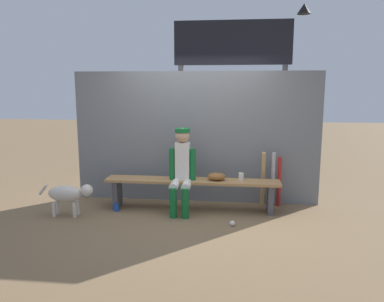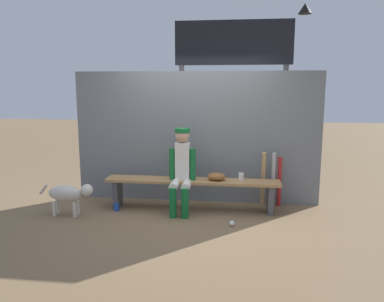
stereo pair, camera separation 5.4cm
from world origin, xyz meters
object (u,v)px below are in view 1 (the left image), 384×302
bat_wood_tan (263,179)px  bat_aluminum_red (279,182)px  player_seated (182,167)px  dog (69,194)px  bat_aluminum_silver (273,179)px  baseball (232,223)px  cup_on_bench (241,176)px  dugout_bench (192,186)px  cup_on_ground (116,208)px  scoreboard (236,61)px  baseball_glove (216,176)px

bat_wood_tan → bat_aluminum_red: bearing=3.6°
player_seated → dog: player_seated is taller
player_seated → bat_wood_tan: player_seated is taller
bat_wood_tan → dog: bearing=-164.8°
bat_aluminum_red → dog: bearing=-165.7°
bat_aluminum_silver → baseball: bearing=-123.7°
cup_on_bench → dugout_bench: bearing=-175.0°
dugout_bench → bat_aluminum_silver: (1.27, 0.33, 0.06)m
player_seated → cup_on_ground: 1.21m
player_seated → baseball: player_seated is taller
cup_on_ground → scoreboard: bearing=44.6°
cup_on_bench → scoreboard: scoreboard is taller
bat_wood_tan → cup_on_bench: size_ratio=8.29×
bat_wood_tan → cup_on_ground: size_ratio=8.29×
baseball_glove → bat_wood_tan: size_ratio=0.31×
bat_aluminum_silver → dugout_bench: bearing=-165.4°
baseball_glove → cup_on_ground: bearing=-172.9°
dugout_bench → cup_on_bench: (0.76, 0.07, 0.16)m
bat_aluminum_red → baseball: 1.25m
baseball_glove → bat_aluminum_red: bat_aluminum_red is taller
baseball_glove → cup_on_ground: baseball_glove is taller
player_seated → bat_aluminum_silver: (1.41, 0.44, -0.25)m
dugout_bench → bat_wood_tan: size_ratio=2.96×
dugout_bench → cup_on_bench: 0.78m
cup_on_ground → scoreboard: (1.80, 1.78, 2.32)m
baseball_glove → cup_on_ground: size_ratio=2.55×
bat_wood_tan → cup_on_bench: 0.44m
baseball_glove → bat_aluminum_silver: bat_aluminum_silver is taller
bat_aluminum_red → scoreboard: bearing=119.9°
dugout_bench → dog: (-1.79, -0.48, -0.05)m
baseball_glove → bat_wood_tan: (0.73, 0.31, -0.10)m
baseball_glove → bat_wood_tan: 0.80m
cup_on_bench → player_seated: bearing=-169.1°
bat_aluminum_silver → cup_on_ground: (-2.43, -0.52, -0.39)m
cup_on_bench → dog: 2.61m
cup_on_ground → bat_wood_tan: bearing=12.5°
cup_on_bench → scoreboard: (-0.12, 1.52, 1.83)m
player_seated → bat_aluminum_red: player_seated is taller
bat_wood_tan → bat_aluminum_silver: bat_wood_tan is taller
dugout_bench → dog: 1.85m
player_seated → cup_on_bench: player_seated is taller
cup_on_ground → baseball_glove: bearing=7.1°
bat_aluminum_red → player_seated: bearing=-164.0°
dugout_bench → baseball: 0.95m
player_seated → baseball: (0.78, -0.51, -0.66)m
baseball_glove → cup_on_bench: 0.38m
dugout_bench → dog: bearing=-165.1°
dugout_bench → player_seated: (-0.15, -0.11, 0.32)m
scoreboard → dog: (-2.43, -2.06, -2.04)m
baseball → cup_on_ground: size_ratio=0.67×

